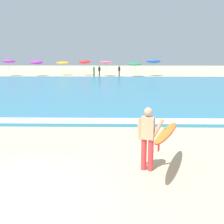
# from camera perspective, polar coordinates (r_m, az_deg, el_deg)

# --- Properties ---
(ground_plane) EXTENTS (160.00, 160.00, 0.00)m
(ground_plane) POSITION_cam_1_polar(r_m,az_deg,el_deg) (6.98, -18.97, -15.30)
(ground_plane) COLOR beige
(sea) EXTENTS (120.00, 28.00, 0.14)m
(sea) POSITION_cam_1_polar(r_m,az_deg,el_deg) (26.17, -3.87, 4.76)
(sea) COLOR teal
(sea) RESTS_ON ground
(surf_foam) EXTENTS (120.00, 1.09, 0.01)m
(surf_foam) POSITION_cam_1_polar(r_m,az_deg,el_deg) (13.03, -9.03, -1.71)
(surf_foam) COLOR white
(surf_foam) RESTS_ON sea
(surfer_with_board) EXTENTS (1.34, 2.68, 1.73)m
(surfer_with_board) POSITION_cam_1_polar(r_m,az_deg,el_deg) (7.52, 9.04, -4.42)
(surfer_with_board) COLOR red
(surfer_with_board) RESTS_ON ground
(beach_umbrella_0) EXTENTS (1.80, 1.81, 2.47)m
(beach_umbrella_0) POSITION_cam_1_polar(r_m,az_deg,el_deg) (45.43, -20.00, 9.55)
(beach_umbrella_0) COLOR beige
(beach_umbrella_0) RESTS_ON ground
(beach_umbrella_1) EXTENTS (1.88, 1.90, 2.36)m
(beach_umbrella_1) POSITION_cam_1_polar(r_m,az_deg,el_deg) (43.89, -14.94, 9.63)
(beach_umbrella_1) COLOR beige
(beach_umbrella_1) RESTS_ON ground
(beach_umbrella_2) EXTENTS (1.93, 1.95, 2.16)m
(beach_umbrella_2) POSITION_cam_1_polar(r_m,az_deg,el_deg) (44.83, -9.90, 9.73)
(beach_umbrella_2) COLOR beige
(beach_umbrella_2) RESTS_ON ground
(beach_umbrella_3) EXTENTS (1.80, 1.83, 2.40)m
(beach_umbrella_3) POSITION_cam_1_polar(r_m,az_deg,el_deg) (44.01, -5.53, 10.00)
(beach_umbrella_3) COLOR beige
(beach_umbrella_3) RESTS_ON ground
(beach_umbrella_4) EXTENTS (2.02, 2.05, 2.30)m
(beach_umbrella_4) POSITION_cam_1_polar(r_m,az_deg,el_deg) (42.38, -1.17, 9.95)
(beach_umbrella_4) COLOR beige
(beach_umbrella_4) RESTS_ON ground
(beach_umbrella_5) EXTENTS (1.92, 1.95, 2.11)m
(beach_umbrella_5) POSITION_cam_1_polar(r_m,az_deg,el_deg) (41.82, 4.64, 9.61)
(beach_umbrella_5) COLOR beige
(beach_umbrella_5) RESTS_ON ground
(beach_umbrella_6) EXTENTS (2.12, 2.16, 2.55)m
(beach_umbrella_6) POSITION_cam_1_polar(r_m,az_deg,el_deg) (43.09, 8.31, 10.05)
(beach_umbrella_6) COLOR beige
(beach_umbrella_6) RESTS_ON ground
(beachgoer_near_row_left) EXTENTS (0.32, 0.20, 1.58)m
(beachgoer_near_row_left) POSITION_cam_1_polar(r_m,az_deg,el_deg) (41.18, -2.56, 8.25)
(beachgoer_near_row_left) COLOR #383842
(beachgoer_near_row_left) RESTS_ON ground
(beachgoer_near_row_mid) EXTENTS (0.32, 0.20, 1.58)m
(beachgoer_near_row_mid) POSITION_cam_1_polar(r_m,az_deg,el_deg) (40.61, -3.65, 8.20)
(beachgoer_near_row_mid) COLOR #383842
(beachgoer_near_row_mid) RESTS_ON ground
(beachgoer_near_row_right) EXTENTS (0.32, 0.20, 1.58)m
(beachgoer_near_row_right) POSITION_cam_1_polar(r_m,az_deg,el_deg) (41.60, 1.47, 8.29)
(beachgoer_near_row_right) COLOR #383842
(beachgoer_near_row_right) RESTS_ON ground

